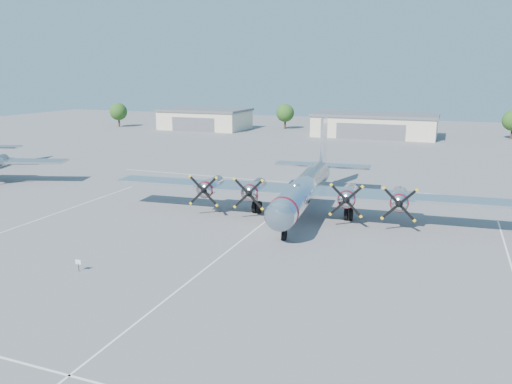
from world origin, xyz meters
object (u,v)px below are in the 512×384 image
(tree_west, at_px, (285,113))
(main_bomber_b29, at_px, (305,212))
(tree_far_west, at_px, (118,112))
(info_placard, at_px, (78,263))
(hangar_west, at_px, (205,119))
(hangar_center, at_px, (375,125))

(tree_west, distance_m, main_bomber_b29, 83.57)
(tree_far_west, distance_m, main_bomber_b29, 98.78)
(info_placard, bearing_deg, hangar_west, 108.02)
(hangar_west, xyz_separation_m, tree_far_west, (-25.00, -3.96, 1.51))
(tree_far_west, distance_m, tree_west, 46.57)
(hangar_center, relative_size, tree_far_west, 4.31)
(hangar_west, height_order, tree_far_west, tree_far_west)
(hangar_center, height_order, tree_far_west, tree_far_west)
(hangar_center, bearing_deg, info_placard, -95.37)
(hangar_center, distance_m, tree_far_west, 70.13)
(main_bomber_b29, bearing_deg, tree_far_west, 132.65)
(tree_far_west, xyz_separation_m, tree_west, (45.00, 12.00, 0.00))
(hangar_west, bearing_deg, tree_far_west, -170.99)
(hangar_west, distance_m, main_bomber_b29, 85.33)
(main_bomber_b29, relative_size, info_placard, 45.40)
(tree_west, relative_size, main_bomber_b29, 0.16)
(hangar_center, relative_size, tree_west, 4.31)
(tree_far_west, distance_m, info_placard, 108.07)
(hangar_west, height_order, hangar_center, same)
(main_bomber_b29, height_order, info_placard, main_bomber_b29)
(tree_west, xyz_separation_m, main_bomber_b29, (27.72, -78.72, -4.22))
(tree_far_west, height_order, tree_west, same)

